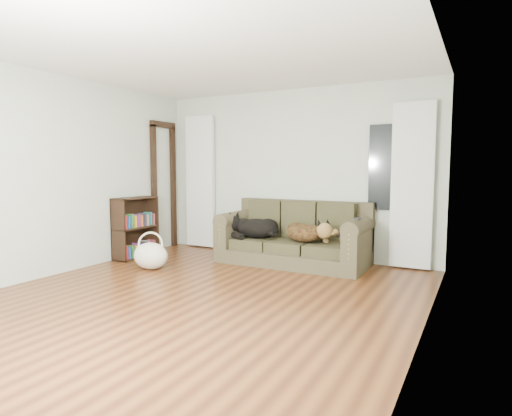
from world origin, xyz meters
The scene contains 15 objects.
floor centered at (0.00, 0.00, 0.00)m, with size 5.00×5.00×0.00m, color #3E1F0F.
ceiling centered at (0.00, 0.00, 2.60)m, with size 5.00×5.00×0.00m, color white.
wall_back centered at (0.00, 2.50, 1.30)m, with size 4.50×0.04×2.60m, color beige.
wall_left centered at (-2.25, 0.00, 1.30)m, with size 0.04×5.00×2.60m, color beige.
wall_right centered at (2.25, 0.00, 1.30)m, with size 0.04×5.00×2.60m, color beige.
curtain_left centered at (-1.70, 2.42, 1.15)m, with size 0.55×0.08×2.25m, color silver.
curtain_right centered at (1.80, 2.42, 1.15)m, with size 0.55×0.08×2.25m, color silver.
window_pane centered at (1.45, 2.47, 1.40)m, with size 0.50×0.03×1.20m, color black.
door_casing centered at (-2.20, 2.05, 1.05)m, with size 0.07×0.60×2.10m, color black.
sofa centered at (0.24, 1.97, 0.45)m, with size 2.13×0.92×0.87m, color #2C2317.
dog_black_lab centered at (-0.36, 1.90, 0.48)m, with size 0.69×0.48×0.29m, color black.
dog_shepherd centered at (0.47, 1.91, 0.49)m, with size 0.63×0.44×0.28m, color black.
tv_remote centered at (1.21, 1.84, 0.73)m, with size 0.05×0.20×0.02m, color black.
tote_bag centered at (-1.35, 0.74, 0.16)m, with size 0.51×0.39×0.37m, color beige.
bookshelf centered at (-2.09, 1.23, 0.50)m, with size 0.28×0.75×0.94m, color black.
Camera 1 is at (2.65, -3.69, 1.40)m, focal length 30.00 mm.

